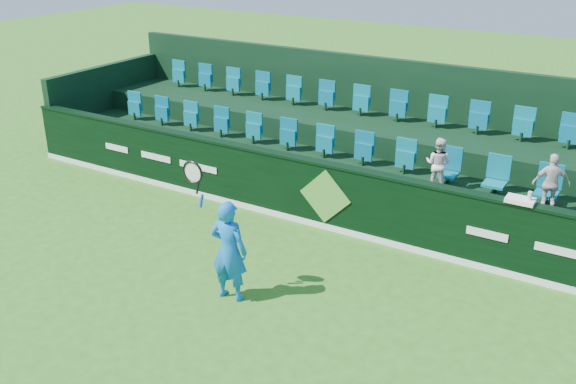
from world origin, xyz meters
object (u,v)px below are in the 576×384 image
Objects in this scene: towel at (520,200)px; drinks_bottle at (530,198)px; spectator_middle at (551,183)px; tennis_player at (228,250)px; spectator_left at (438,164)px.

drinks_bottle is at bearing 0.00° from towel.
spectator_middle reaches higher than towel.
drinks_bottle is at bearing 38.90° from tennis_player.
tennis_player is at bearing -141.10° from drinks_bottle.
drinks_bottle is (-0.14, -1.12, 0.11)m from spectator_middle.
spectator_left is at bearing 65.62° from tennis_player.
drinks_bottle reaches higher than towel.
spectator_left is 2.27× the size of towel.
spectator_left is 4.83× the size of drinks_bottle.
spectator_left reaches higher than drinks_bottle.
drinks_bottle is at bearing 60.37° from spectator_middle.
tennis_player is 4.80m from towel.
spectator_left is at bearing 147.60° from towel.
towel is at bearing 53.71° from spectator_middle.
tennis_player is 10.77× the size of drinks_bottle.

